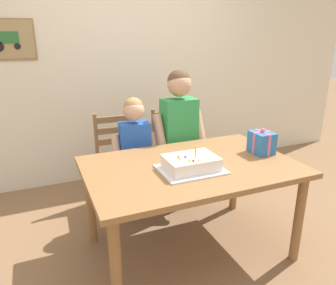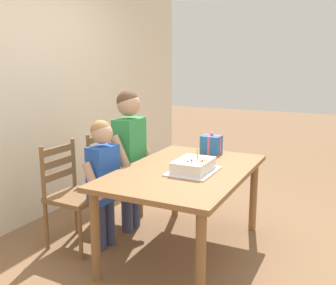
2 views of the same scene
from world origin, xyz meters
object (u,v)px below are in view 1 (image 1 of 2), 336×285
at_px(gift_box_red_large, 262,143).
at_px(chair_left, 120,161).
at_px(birthday_cake, 191,164).
at_px(child_younger, 135,147).
at_px(dining_table, 191,175).
at_px(child_older, 179,127).
at_px(chair_right, 176,152).

distance_m(gift_box_red_large, chair_left, 1.37).
height_order(birthday_cake, child_younger, child_younger).
distance_m(dining_table, gift_box_red_large, 0.65).
relative_size(gift_box_red_large, child_older, 0.15).
bearing_deg(child_older, birthday_cake, -108.67).
bearing_deg(child_older, chair_right, 70.74).
distance_m(birthday_cake, child_older, 0.80).
bearing_deg(birthday_cake, gift_box_red_large, 7.82).
height_order(dining_table, child_older, child_older).
bearing_deg(child_younger, gift_box_red_large, -37.83).
bearing_deg(gift_box_red_large, birthday_cake, -172.18).
xyz_separation_m(chair_right, child_older, (-0.10, -0.28, 0.36)).
xyz_separation_m(dining_table, gift_box_red_large, (0.63, -0.00, 0.17)).
xyz_separation_m(gift_box_red_large, chair_right, (-0.33, 0.94, -0.36)).
relative_size(dining_table, birthday_cake, 3.50).
relative_size(birthday_cake, chair_left, 0.48).
height_order(gift_box_red_large, child_younger, child_younger).
bearing_deg(dining_table, gift_box_red_large, -0.11).
bearing_deg(gift_box_red_large, chair_right, 109.13).
xyz_separation_m(birthday_cake, child_older, (0.26, 0.75, 0.04)).
relative_size(dining_table, gift_box_red_large, 7.38).
height_order(birthday_cake, chair_left, birthday_cake).
xyz_separation_m(chair_left, child_younger, (0.08, -0.28, 0.22)).
bearing_deg(birthday_cake, child_younger, 103.03).
height_order(birthday_cake, child_older, child_older).
bearing_deg(gift_box_red_large, child_older, 122.59).
height_order(child_older, child_younger, child_older).
bearing_deg(child_younger, chair_right, 27.76).
xyz_separation_m(dining_table, child_older, (0.20, 0.66, 0.17)).
bearing_deg(dining_table, chair_right, 72.20).
relative_size(dining_table, child_younger, 1.36).
distance_m(chair_right, child_younger, 0.64).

